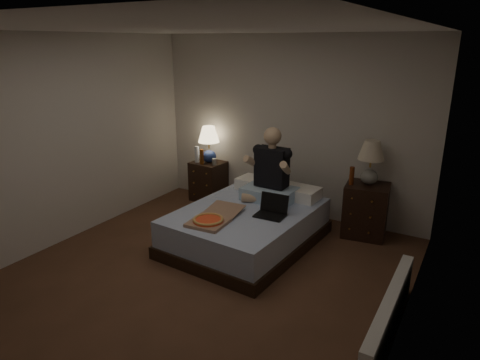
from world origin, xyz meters
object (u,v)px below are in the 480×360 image
Objects in this scene: laptop at (270,207)px; radiator at (389,316)px; soda_can at (214,162)px; person at (270,165)px; lamp_left at (209,145)px; beer_bottle_right at (352,176)px; water_bottle at (197,154)px; nightstand_left at (209,181)px; lamp_right at (370,163)px; nightstand_right at (366,210)px; pizza_box at (208,221)px; beer_bottle_left at (202,157)px; bed at (247,227)px.

laptop is 1.81m from radiator.
soda_can is at bearing 142.46° from laptop.
laptop is (0.26, -0.50, -0.34)m from person.
lamp_left is 2.43× the size of beer_bottle_right.
soda_can is 3.58m from radiator.
laptop is (1.77, -1.03, -0.16)m from water_bottle.
nightstand_left is 1.10× the size of lamp_right.
beer_bottle_right is at bearing -162.05° from nightstand_right.
water_bottle is 0.32m from soda_can.
nightstand_left is at bearing -166.04° from lamp_left.
beer_bottle_right is 1.03m from person.
lamp_left reaches higher than pizza_box.
person is 0.58× the size of radiator.
lamp_right is at bearing 1.30° from soda_can.
soda_can is 0.11× the size of person.
person is at bearing -19.49° from water_bottle.
lamp_right is 2.49m from beer_bottle_left.
nightstand_right is 2.01× the size of laptop.
bed is 1.15× the size of radiator.
lamp_right is (2.46, -0.03, 0.66)m from nightstand_left.
bed is at bearing -35.44° from beer_bottle_left.
bed is at bearing -34.43° from water_bottle.
nightstand_left is 0.81× the size of pizza_box.
radiator is at bearing -21.97° from bed.
lamp_left is at bearing 170.71° from nightstand_right.
person is at bearing 83.51° from bed.
person is (-1.09, -0.59, -0.04)m from lamp_right.
water_bottle is 1.61m from person.
lamp_left reaches higher than beer_bottle_right.
person reaches higher than laptop.
person reaches higher than lamp_left.
pizza_box is at bearing -101.89° from person.
nightstand_left is 0.90× the size of nightstand_right.
radiator is (1.80, -1.37, -0.72)m from person.
laptop is at bearing -124.24° from beer_bottle_right.
beer_bottle_left reaches higher than radiator.
radiator is at bearing -29.85° from water_bottle.
beer_bottle_right is at bearing -1.75° from water_bottle.
beer_bottle_right reaches higher than water_bottle.
laptop is at bearing -127.68° from lamp_right.
person is at bearing 72.94° from pizza_box.
lamp_left reaches higher than beer_bottle_left.
pizza_box is at bearing -101.04° from bed.
nightstand_left is 2.46× the size of water_bottle.
bed is 1.55m from soda_can.
lamp_right is (-0.00, 0.04, 0.62)m from nightstand_right.
beer_bottle_right reaches higher than radiator.
soda_can is at bearing 142.74° from bed.
lamp_left is at bearing 175.88° from beer_bottle_right.
nightstand_left is 3.74m from radiator.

